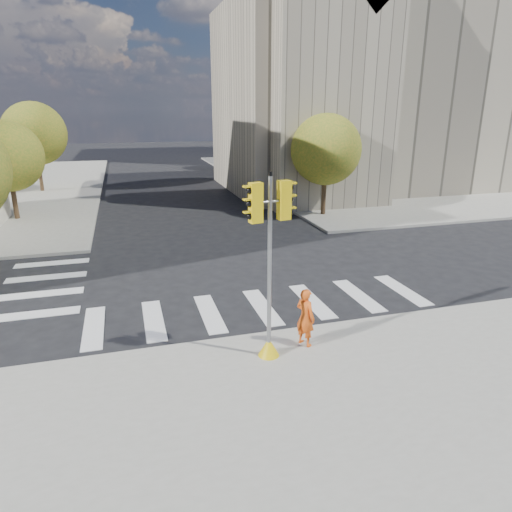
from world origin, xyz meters
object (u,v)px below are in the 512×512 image
Objects in this scene: traffic_signal at (269,283)px; photographer at (305,317)px; lamp_far at (252,128)px; lamp_near at (308,137)px.

photographer is at bearing 4.67° from traffic_signal.
lamp_far is 34.56m from traffic_signal.
traffic_signal is 1.71m from photographer.
traffic_signal is 2.94× the size of photographer.
lamp_far reaches higher than photographer.
traffic_signal is at bearing -114.83° from lamp_near.
lamp_near is 21.40m from traffic_signal.
photographer is (1.13, 0.29, -1.24)m from traffic_signal.
traffic_signal is at bearing 75.81° from photographer.
traffic_signal is (-8.93, -33.30, -2.37)m from lamp_far.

